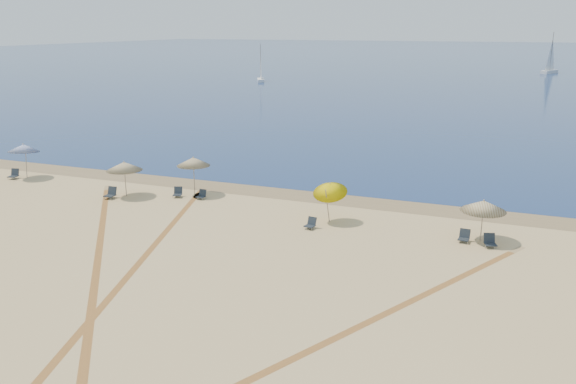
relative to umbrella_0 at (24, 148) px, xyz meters
name	(u,v)px	position (x,y,z in m)	size (l,w,h in m)	color
ocean	(488,55)	(20.90, 203.96, -2.20)	(500.00, 500.00, 0.00)	#0C2151
wet_sand	(310,196)	(20.90, 2.96, -2.20)	(500.00, 500.00, 0.00)	olive
umbrella_0	(24,148)	(0.00, 0.00, 0.00)	(2.20, 2.23, 2.57)	gray
umbrella_1	(124,166)	(9.71, -1.42, -0.21)	(2.30, 2.30, 2.34)	gray
umbrella_2	(193,162)	(13.69, 0.53, 0.01)	(2.17, 2.17, 2.56)	gray
umbrella_3	(330,188)	(23.67, -1.73, -0.23)	(1.94, 2.00, 2.60)	gray
umbrella_4	(484,206)	(31.89, -1.81, -0.32)	(2.30, 2.31, 2.23)	gray
chair_0	(14,174)	(-0.66, -0.54, -1.90)	(0.72, 0.79, 0.71)	black
chair_1	(111,193)	(9.11, -2.20, -1.89)	(0.63, 0.73, 0.73)	black
chair_2	(178,193)	(12.97, -0.38, -1.92)	(0.71, 0.76, 0.64)	black
chair_3	(202,195)	(14.64, -0.23, -1.94)	(0.52, 0.60, 0.60)	black
chair_4	(311,224)	(23.06, -3.15, -1.94)	(0.63, 0.69, 0.62)	black
chair_5	(464,236)	(31.11, -2.26, -1.92)	(0.58, 0.67, 0.64)	black
chair_6	(490,241)	(32.38, -2.55, -1.91)	(0.73, 0.79, 0.67)	black
sailboat_0	(261,70)	(-15.12, 77.18, -0.01)	(3.23, 4.93, 7.26)	white
sailboat_2	(550,61)	(39.15, 120.24, 0.60)	(4.09, 6.32, 9.30)	white
tire_tracks	(172,285)	(19.93, -12.33, -2.21)	(50.85, 42.70, 0.00)	tan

